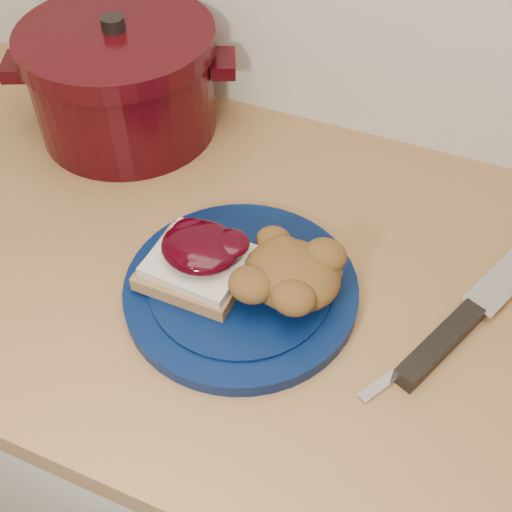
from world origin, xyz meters
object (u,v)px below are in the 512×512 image
at_px(dutch_oven, 123,80).
at_px(pepper_grinder, 95,88).
at_px(butter_knife, 415,360).
at_px(plate, 241,290).
at_px(chef_knife, 465,319).

relative_size(dutch_oven, pepper_grinder, 2.64).
height_order(butter_knife, dutch_oven, dutch_oven).
xyz_separation_m(plate, chef_knife, (0.24, 0.06, 0.00)).
bearing_deg(butter_knife, dutch_oven, 94.03).
distance_m(plate, dutch_oven, 0.37).
relative_size(butter_knife, dutch_oven, 0.44).
height_order(plate, butter_knife, plate).
xyz_separation_m(butter_knife, pepper_grinder, (-0.52, 0.22, 0.06)).
bearing_deg(dutch_oven, plate, -39.13).
bearing_deg(chef_knife, pepper_grinder, 97.67).
bearing_deg(pepper_grinder, plate, -33.40).
height_order(chef_knife, butter_knife, chef_knife).
xyz_separation_m(dutch_oven, pepper_grinder, (-0.04, -0.02, -0.01)).
distance_m(butter_knife, pepper_grinder, 0.57).
xyz_separation_m(plate, dutch_oven, (-0.28, 0.23, 0.07)).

